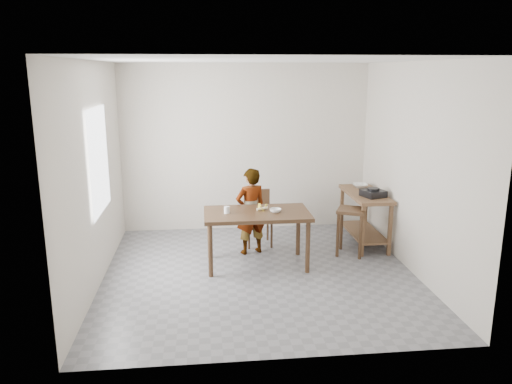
{
  "coord_description": "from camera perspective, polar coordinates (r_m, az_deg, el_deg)",
  "views": [
    {
      "loc": [
        -0.7,
        -6.04,
        2.57
      ],
      "look_at": [
        0.0,
        0.4,
        1.0
      ],
      "focal_mm": 35.0,
      "sensor_mm": 36.0,
      "label": 1
    }
  ],
  "objects": [
    {
      "name": "floor",
      "position": [
        6.61,
        0.38,
        -9.45
      ],
      "size": [
        4.0,
        4.0,
        0.04
      ],
      "primitive_type": "cube",
      "color": "slate",
      "rests_on": "ground"
    },
    {
      "name": "serving_bowl",
      "position": [
        7.97,
        11.81,
        0.71
      ],
      "size": [
        0.26,
        0.26,
        0.06
      ],
      "primitive_type": "imported",
      "rotation": [
        0.0,
        0.0,
        -0.12
      ],
      "color": "silver",
      "rests_on": "prep_counter"
    },
    {
      "name": "dining_chair",
      "position": [
        7.52,
        0.29,
        -3.05
      ],
      "size": [
        0.41,
        0.41,
        0.82
      ],
      "primitive_type": null,
      "rotation": [
        0.0,
        0.0,
        0.04
      ],
      "color": "#3F2919",
      "rests_on": "floor"
    },
    {
      "name": "banana",
      "position": [
        6.71,
        0.71,
        -1.86
      ],
      "size": [
        0.2,
        0.16,
        0.06
      ],
      "primitive_type": null,
      "rotation": [
        0.0,
        0.0,
        0.26
      ],
      "color": "#EAC34B",
      "rests_on": "dining_table"
    },
    {
      "name": "wall_front",
      "position": [
        4.26,
        3.51,
        -3.07
      ],
      "size": [
        4.0,
        0.04,
        2.7
      ],
      "primitive_type": "cube",
      "color": "beige",
      "rests_on": "ground"
    },
    {
      "name": "ceiling",
      "position": [
        6.08,
        0.42,
        15.03
      ],
      "size": [
        4.0,
        4.0,
        0.04
      ],
      "primitive_type": "cube",
      "color": "white",
      "rests_on": "wall_back"
    },
    {
      "name": "window_pane",
      "position": [
        6.46,
        -17.49,
        3.45
      ],
      "size": [
        0.02,
        1.1,
        1.3
      ],
      "primitive_type": "cube",
      "color": "white",
      "rests_on": "wall_left"
    },
    {
      "name": "stool",
      "position": [
        7.28,
        10.77,
        -4.47
      ],
      "size": [
        0.51,
        0.51,
        0.68
      ],
      "primitive_type": null,
      "rotation": [
        0.0,
        0.0,
        -0.43
      ],
      "color": "#3F2919",
      "rests_on": "floor"
    },
    {
      "name": "wall_back",
      "position": [
        8.18,
        -1.23,
        5.05
      ],
      "size": [
        4.0,
        0.04,
        2.7
      ],
      "primitive_type": "cube",
      "color": "beige",
      "rests_on": "ground"
    },
    {
      "name": "small_bowl",
      "position": [
        6.62,
        2.24,
        -2.13
      ],
      "size": [
        0.19,
        0.19,
        0.05
      ],
      "primitive_type": "imported",
      "rotation": [
        0.0,
        0.0,
        -0.26
      ],
      "color": "silver",
      "rests_on": "dining_table"
    },
    {
      "name": "glass_tumbler",
      "position": [
        6.58,
        -3.36,
        -2.05
      ],
      "size": [
        0.09,
        0.09,
        0.09
      ],
      "primitive_type": "cylinder",
      "rotation": [
        0.0,
        0.0,
        -0.25
      ],
      "color": "white",
      "rests_on": "dining_table"
    },
    {
      "name": "wall_right",
      "position": [
        6.73,
        17.75,
        2.53
      ],
      "size": [
        0.04,
        4.0,
        2.7
      ],
      "primitive_type": "cube",
      "color": "beige",
      "rests_on": "ground"
    },
    {
      "name": "prep_counter",
      "position": [
        7.75,
        12.27,
        -2.94
      ],
      "size": [
        0.5,
        1.2,
        0.8
      ],
      "primitive_type": null,
      "color": "brown",
      "rests_on": "floor"
    },
    {
      "name": "dining_table",
      "position": [
        6.75,
        0.09,
        -5.36
      ],
      "size": [
        1.4,
        0.8,
        0.75
      ],
      "primitive_type": null,
      "color": "#3F2919",
      "rests_on": "floor"
    },
    {
      "name": "gas_burner",
      "position": [
        7.43,
        13.25,
        -0.15
      ],
      "size": [
        0.37,
        0.37,
        0.1
      ],
      "primitive_type": "cube",
      "rotation": [
        0.0,
        0.0,
        0.34
      ],
      "color": "black",
      "rests_on": "prep_counter"
    },
    {
      "name": "child",
      "position": [
        7.12,
        -0.62,
        -2.21
      ],
      "size": [
        0.53,
        0.44,
        1.25
      ],
      "primitive_type": "imported",
      "rotation": [
        0.0,
        0.0,
        3.49
      ],
      "color": "silver",
      "rests_on": "floor"
    },
    {
      "name": "wall_left",
      "position": [
        6.3,
        -18.18,
        1.77
      ],
      "size": [
        0.04,
        4.0,
        2.7
      ],
      "primitive_type": "cube",
      "color": "beige",
      "rests_on": "ground"
    }
  ]
}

